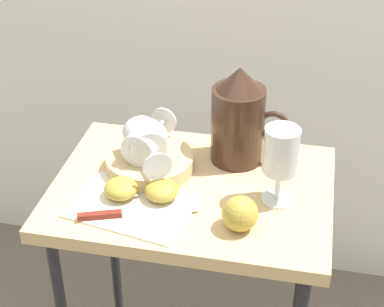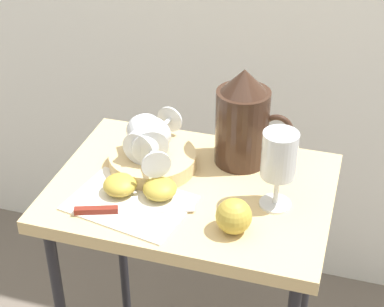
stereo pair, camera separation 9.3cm
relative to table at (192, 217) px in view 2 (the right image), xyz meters
name	(u,v)px [view 2 (the right image)]	position (x,y,z in m)	size (l,w,h in m)	color
table	(192,217)	(0.00, 0.00, 0.00)	(0.58, 0.42, 0.74)	tan
linen_napkin	(130,203)	(-0.10, -0.09, 0.08)	(0.23, 0.17, 0.00)	silver
basket_tray	(153,160)	(-0.10, 0.04, 0.10)	(0.19, 0.19, 0.04)	tan
pitcher	(243,125)	(0.08, 0.12, 0.17)	(0.17, 0.11, 0.22)	#382319
wine_glass_upright	(279,159)	(0.18, -0.01, 0.19)	(0.07, 0.07, 0.17)	silver
wine_glass_tipped_near	(147,140)	(-0.11, 0.03, 0.16)	(0.13, 0.16, 0.08)	silver
wine_glass_tipped_far	(148,140)	(-0.11, 0.04, 0.15)	(0.09, 0.15, 0.07)	silver
apple_half_left	(120,185)	(-0.13, -0.07, 0.10)	(0.07, 0.07, 0.04)	#B29938
apple_half_right	(160,189)	(-0.05, -0.06, 0.10)	(0.07, 0.07, 0.04)	#B29938
apple_whole	(234,216)	(0.12, -0.12, 0.12)	(0.07, 0.07, 0.07)	#B29938
knife	(116,210)	(-0.11, -0.13, 0.09)	(0.23, 0.09, 0.01)	silver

